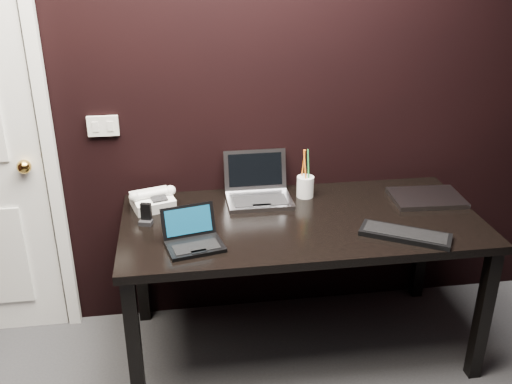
{
  "coord_description": "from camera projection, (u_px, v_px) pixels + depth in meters",
  "views": [
    {
      "loc": [
        -0.27,
        -0.97,
        1.96
      ],
      "look_at": [
        0.07,
        1.35,
        0.91
      ],
      "focal_mm": 40.0,
      "sensor_mm": 36.0,
      "label": 1
    }
  ],
  "objects": [
    {
      "name": "pen_cup",
      "position": [
        305.0,
        186.0,
        2.92
      ],
      "size": [
        0.1,
        0.1,
        0.26
      ],
      "color": "white",
      "rests_on": "desk"
    },
    {
      "name": "ext_keyboard",
      "position": [
        405.0,
        234.0,
        2.54
      ],
      "size": [
        0.41,
        0.32,
        0.03
      ],
      "color": "black",
      "rests_on": "desk"
    },
    {
      "name": "netbook",
      "position": [
        193.0,
        239.0,
        2.46
      ],
      "size": [
        0.28,
        0.26,
        0.15
      ],
      "color": "black",
      "rests_on": "desk"
    },
    {
      "name": "mobile_phone",
      "position": [
        146.0,
        216.0,
        2.64
      ],
      "size": [
        0.07,
        0.06,
        0.1
      ],
      "color": "black",
      "rests_on": "desk"
    },
    {
      "name": "wall_switch",
      "position": [
        103.0,
        126.0,
        2.78
      ],
      "size": [
        0.15,
        0.02,
        0.1
      ],
      "color": "silver",
      "rests_on": "wall_back"
    },
    {
      "name": "silver_laptop",
      "position": [
        258.0,
        192.0,
        2.89
      ],
      "size": [
        0.32,
        0.29,
        0.22
      ],
      "color": "#9D9CA2",
      "rests_on": "desk"
    },
    {
      "name": "closed_laptop",
      "position": [
        426.0,
        198.0,
        2.9
      ],
      "size": [
        0.37,
        0.27,
        0.02
      ],
      "color": "gray",
      "rests_on": "desk"
    },
    {
      "name": "wall_back",
      "position": [
        228.0,
        85.0,
        2.8
      ],
      "size": [
        4.0,
        0.0,
        4.0
      ],
      "primitive_type": "plane",
      "rotation": [
        1.57,
        0.0,
        0.0
      ],
      "color": "black",
      "rests_on": "ground"
    },
    {
      "name": "desk_phone",
      "position": [
        153.0,
        200.0,
        2.8
      ],
      "size": [
        0.24,
        0.22,
        0.12
      ],
      "color": "white",
      "rests_on": "desk"
    },
    {
      "name": "desk",
      "position": [
        301.0,
        233.0,
        2.74
      ],
      "size": [
        1.7,
        0.8,
        0.74
      ],
      "color": "black",
      "rests_on": "ground"
    }
  ]
}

